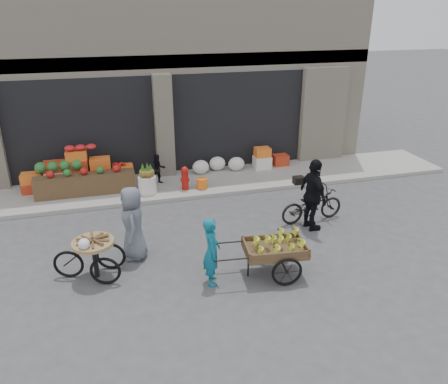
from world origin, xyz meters
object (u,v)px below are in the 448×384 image
object	(u,v)px
pineapple_bin	(147,184)
fire_hydrant	(185,177)
banana_cart	(273,247)
bicycle	(312,205)
orange_bucket	(202,183)
vendor_woman	(212,251)
tricycle_cart	(94,253)
seated_person	(158,169)
vendor_grey	(133,223)
cyclist	(313,195)

from	to	relation	value
pineapple_bin	fire_hydrant	size ratio (longest dim) A/B	0.73
banana_cart	bicycle	distance (m)	2.76
orange_bucket	vendor_woman	world-z (taller)	vendor_woman
fire_hydrant	tricycle_cart	distance (m)	4.60
banana_cart	bicycle	bearing A→B (deg)	53.42
seated_person	vendor_grey	xyz separation A→B (m)	(-1.02, -3.89, 0.25)
fire_hydrant	tricycle_cart	world-z (taller)	tricycle_cart
pineapple_bin	tricycle_cart	distance (m)	4.14
cyclist	orange_bucket	bearing A→B (deg)	30.17
vendor_grey	cyclist	distance (m)	4.35
banana_cart	orange_bucket	bearing A→B (deg)	101.58
tricycle_cart	vendor_woman	bearing A→B (deg)	-7.32
bicycle	cyclist	size ratio (longest dim) A/B	0.94
vendor_woman	tricycle_cart	xyz separation A→B (m)	(-2.25, 0.82, -0.16)
pineapple_bin	banana_cart	distance (m)	5.16
pineapple_bin	bicycle	size ratio (longest dim) A/B	0.30
pineapple_bin	banana_cart	world-z (taller)	banana_cart
orange_bucket	vendor_woman	bearing A→B (deg)	-100.04
vendor_grey	bicycle	xyz separation A→B (m)	(4.54, 0.60, -0.39)
seated_person	vendor_woman	size ratio (longest dim) A/B	0.64
cyclist	seated_person	bearing A→B (deg)	36.80
banana_cart	vendor_woman	distance (m)	1.27
orange_bucket	tricycle_cart	bearing A→B (deg)	-129.14
cyclist	banana_cart	bearing A→B (deg)	129.30
pineapple_bin	banana_cart	size ratio (longest dim) A/B	0.24
cyclist	vendor_woman	bearing A→B (deg)	113.33
bicycle	vendor_woman	bearing A→B (deg)	117.29
seated_person	vendor_grey	distance (m)	4.03
fire_hydrant	banana_cart	distance (m)	4.77
vendor_grey	banana_cart	bearing A→B (deg)	63.91
banana_cart	vendor_woman	world-z (taller)	vendor_woman
tricycle_cart	seated_person	bearing A→B (deg)	79.94
cyclist	fire_hydrant	bearing A→B (deg)	35.58
vendor_grey	bicycle	distance (m)	4.60
bicycle	cyclist	world-z (taller)	cyclist
seated_person	bicycle	xyz separation A→B (m)	(3.52, -3.29, -0.13)
orange_bucket	cyclist	size ratio (longest dim) A/B	0.18
vendor_grey	pineapple_bin	bearing A→B (deg)	171.27
banana_cart	vendor_woman	size ratio (longest dim) A/B	1.52
banana_cart	tricycle_cart	distance (m)	3.63
pineapple_bin	tricycle_cart	world-z (taller)	tricycle_cart
orange_bucket	tricycle_cart	size ratio (longest dim) A/B	0.22
pineapple_bin	fire_hydrant	xyz separation A→B (m)	(1.10, -0.05, 0.13)
fire_hydrant	tricycle_cart	xyz separation A→B (m)	(-2.56, -3.81, 0.06)
vendor_woman	tricycle_cart	distance (m)	2.40
tricycle_cart	vendor_grey	distance (m)	1.05
tricycle_cart	fire_hydrant	bearing A→B (deg)	68.69
cyclist	bicycle	bearing A→B (deg)	-31.76
vendor_grey	cyclist	bearing A→B (deg)	94.64
fire_hydrant	cyclist	world-z (taller)	cyclist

